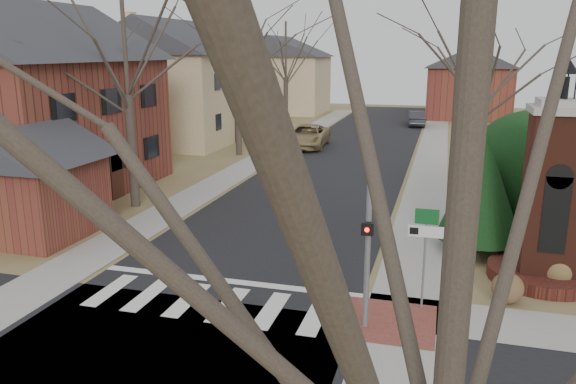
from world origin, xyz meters
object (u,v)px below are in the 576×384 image
(traffic_signal_pole, at_px, (368,227))
(brick_gate_monument, at_px, (551,210))
(pickup_truck, at_px, (307,136))
(distant_car, at_px, (417,118))
(sign_post, at_px, (425,239))

(traffic_signal_pole, xyz_separation_m, brick_gate_monument, (4.70, 4.42, -0.42))
(brick_gate_monument, distance_m, pickup_truck, 24.52)
(traffic_signal_pole, xyz_separation_m, pickup_truck, (-7.70, 25.53, -1.80))
(brick_gate_monument, xyz_separation_m, distant_car, (-5.60, 35.07, -1.49))
(traffic_signal_pole, relative_size, sign_post, 1.64)
(sign_post, bearing_deg, distant_car, 93.30)
(brick_gate_monument, height_order, distant_car, brick_gate_monument)
(distant_car, bearing_deg, brick_gate_monument, 94.17)
(traffic_signal_pole, bearing_deg, distant_car, 91.31)
(sign_post, relative_size, pickup_truck, 0.49)
(brick_gate_monument, distance_m, distant_car, 35.55)
(brick_gate_monument, height_order, pickup_truck, brick_gate_monument)
(traffic_signal_pole, xyz_separation_m, distant_car, (-0.90, 39.49, -1.91))
(traffic_signal_pole, bearing_deg, pickup_truck, 106.78)
(traffic_signal_pole, height_order, sign_post, traffic_signal_pole)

